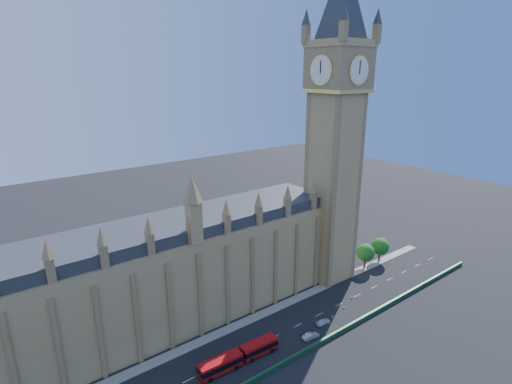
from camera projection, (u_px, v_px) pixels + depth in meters
ground at (262, 343)px, 97.57m from camera, size 400.00×400.00×0.00m
palace_westminster at (124, 288)px, 95.84m from camera, size 120.00×20.00×28.00m
elizabeth_tower at (337, 105)px, 114.30m from camera, size 20.59×20.59×105.00m
bridge_parapet at (286, 362)px, 90.53m from camera, size 160.00×0.60×1.20m
kerb_north at (239, 324)px, 104.78m from camera, size 160.00×3.00×0.16m
tree_east_near at (366, 252)px, 133.80m from camera, size 6.00×6.00×8.50m
tree_east_far at (380, 246)px, 138.42m from camera, size 6.00×6.00×8.50m
red_bus at (239, 357)px, 90.40m from camera, size 20.15×4.00×3.41m
car_grey at (310, 332)px, 100.52m from camera, size 4.60×2.03×1.54m
car_silver at (311, 336)px, 99.16m from camera, size 4.70×2.12×1.50m
car_white at (323, 322)px, 104.83m from camera, size 4.42×1.87×1.27m
cone_a at (333, 317)px, 107.60m from camera, size 0.57×0.57×0.70m
cone_b at (344, 308)px, 111.76m from camera, size 0.44×0.44×0.62m
cone_c at (326, 322)px, 105.05m from camera, size 0.56×0.56×0.74m
cone_d at (352, 298)px, 116.58m from camera, size 0.47×0.47×0.68m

